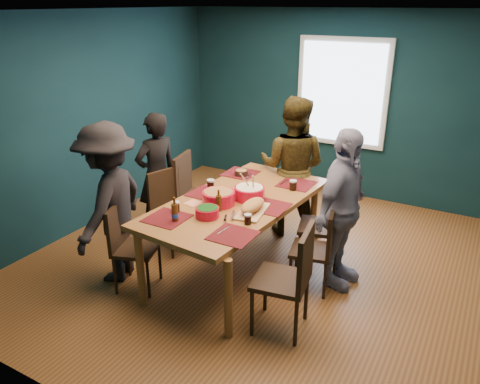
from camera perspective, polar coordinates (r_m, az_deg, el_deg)
The scene contains 26 objects.
room at distance 5.11m, azimuth 4.56°, elevation 6.14°, with size 5.01×5.01×2.71m.
dining_table at distance 4.95m, azimuth -0.33°, elevation -1.81°, with size 1.30×2.31×0.84m.
chair_left_far at distance 5.88m, azimuth -5.91°, elevation 0.42°, with size 0.56×0.56×1.04m.
chair_left_mid at distance 5.61m, azimuth -8.59°, elevation -1.41°, with size 0.54×0.54×0.95m.
chair_left_near at distance 4.90m, azimuth -13.58°, elevation -5.77°, with size 0.52×0.52×0.91m.
chair_right_far at distance 5.18m, azimuth 10.86°, elevation -3.31°, with size 0.55×0.55×1.00m.
chair_right_mid at distance 4.79m, azimuth 9.76°, elevation -6.24°, with size 0.48×0.48×0.90m.
chair_right_near at distance 4.14m, azimuth 6.35°, elevation -9.77°, with size 0.53×0.53×1.03m.
person_far_left at distance 5.87m, azimuth -10.09°, elevation 2.03°, with size 0.57×0.38×1.57m, color black.
person_back at distance 5.82m, azimuth 6.40°, elevation 3.04°, with size 0.85×0.67×1.76m, color black.
person_right at distance 4.79m, azimuth 12.30°, elevation -2.18°, with size 0.99×0.41×1.68m, color white.
person_near_left at distance 4.99m, azimuth -15.58°, elevation -1.37°, with size 1.10×0.63×1.70m, color black.
bowl_salad at distance 4.79m, azimuth -2.65°, elevation -0.65°, with size 0.34×0.34×0.14m.
bowl_dumpling at distance 4.92m, azimuth 1.16°, elevation -0.04°, with size 0.32×0.32×0.30m.
bowl_herbs at distance 4.52m, azimuth -4.02°, elevation -2.42°, with size 0.23×0.23×0.10m.
cutting_board at distance 4.61m, azimuth 1.52°, elevation -1.82°, with size 0.32×0.60×0.13m.
small_bowl at distance 5.59m, azimuth 0.16°, elevation 2.39°, with size 0.16×0.16×0.07m.
beer_bottle_a at distance 4.46m, azimuth -7.94°, elevation -2.50°, with size 0.07×0.07×0.24m.
beer_bottle_b at distance 4.63m, azimuth -2.61°, elevation -1.31°, with size 0.06×0.06×0.22m.
cola_glass_a at distance 4.66m, azimuth -7.81°, elevation -1.73°, with size 0.08×0.08×0.11m.
cola_glass_b at distance 4.37m, azimuth 0.96°, elevation -3.26°, with size 0.07×0.07×0.10m.
cola_glass_c at distance 5.18m, azimuth 6.49°, elevation 0.89°, with size 0.08×0.08×0.11m.
cola_glass_d at distance 5.17m, azimuth -3.60°, elevation 0.96°, with size 0.08×0.08×0.12m.
napkin_a at distance 4.83m, azimuth 3.78°, elevation -1.44°, with size 0.14×0.14×0.00m, color #E07E5E.
napkin_b at distance 4.85m, azimuth -5.73°, elevation -1.36°, with size 0.15×0.15×0.00m, color #E07E5E.
napkin_c at distance 4.18m, azimuth -0.75°, elevation -5.37°, with size 0.15×0.15×0.00m, color #E07E5E.
Camera 1 is at (2.04, -4.20, 2.79)m, focal length 35.00 mm.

